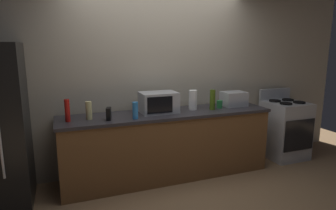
% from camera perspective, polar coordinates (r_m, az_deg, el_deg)
% --- Properties ---
extents(ground_plane, '(8.00, 8.00, 0.00)m').
position_cam_1_polar(ground_plane, '(3.79, 2.24, -16.16)').
color(ground_plane, '#93704C').
extents(back_wall, '(6.40, 0.10, 2.70)m').
position_cam_1_polar(back_wall, '(4.14, -2.03, 5.81)').
color(back_wall, '#B2A893').
rests_on(back_wall, ground_plane).
extents(counter_run, '(2.84, 0.64, 0.90)m').
position_cam_1_polar(counter_run, '(3.95, -0.00, -7.82)').
color(counter_run, brown).
rests_on(counter_run, ground_plane).
extents(stove_range, '(0.60, 0.61, 1.08)m').
position_cam_1_polar(stove_range, '(4.99, 22.08, -4.46)').
color(stove_range, '#B7BABF').
rests_on(stove_range, ground_plane).
extents(microwave, '(0.48, 0.35, 0.27)m').
position_cam_1_polar(microwave, '(3.80, -1.87, 0.53)').
color(microwave, '#B7BABF').
rests_on(microwave, counter_run).
extents(toaster_oven, '(0.34, 0.26, 0.21)m').
position_cam_1_polar(toaster_oven, '(4.34, 12.89, 1.19)').
color(toaster_oven, '#B7BABF').
rests_on(toaster_oven, counter_run).
extents(paper_towel_roll, '(0.12, 0.12, 0.27)m').
position_cam_1_polar(paper_towel_roll, '(3.99, 4.96, 1.02)').
color(paper_towel_roll, white).
rests_on(paper_towel_roll, counter_run).
extents(cordless_phone, '(0.08, 0.12, 0.15)m').
position_cam_1_polar(cordless_phone, '(3.49, -11.66, -1.72)').
color(cordless_phone, black).
rests_on(cordless_phone, counter_run).
extents(bottle_hot_sauce, '(0.06, 0.06, 0.26)m').
position_cam_1_polar(bottle_hot_sauce, '(3.53, -19.31, -1.03)').
color(bottle_hot_sauce, red).
rests_on(bottle_hot_sauce, counter_run).
extents(bottle_vinegar, '(0.07, 0.07, 0.22)m').
position_cam_1_polar(bottle_vinegar, '(3.56, -15.39, -1.04)').
color(bottle_vinegar, beige).
rests_on(bottle_vinegar, counter_run).
extents(bottle_spray_cleaner, '(0.07, 0.07, 0.21)m').
position_cam_1_polar(bottle_spray_cleaner, '(3.49, -6.50, -1.08)').
color(bottle_spray_cleaner, '#338CE5').
rests_on(bottle_spray_cleaner, counter_run).
extents(bottle_olive_oil, '(0.08, 0.08, 0.28)m').
position_cam_1_polar(bottle_olive_oil, '(4.02, 8.79, 1.04)').
color(bottle_olive_oil, '#4C6B19').
rests_on(bottle_olive_oil, counter_run).
extents(mug_green, '(0.08, 0.08, 0.11)m').
position_cam_1_polar(mug_green, '(4.16, 10.16, 0.16)').
color(mug_green, '#2D8C47').
rests_on(mug_green, counter_run).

